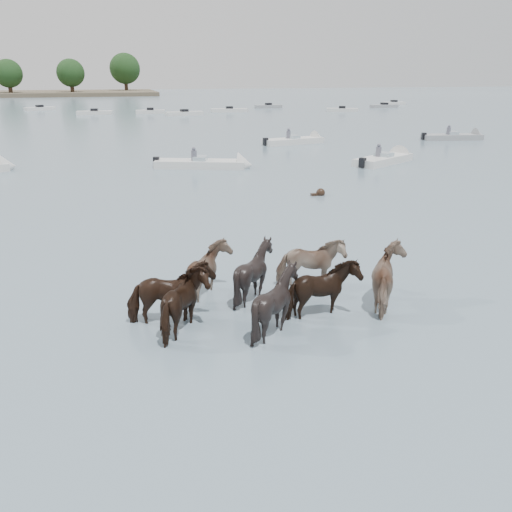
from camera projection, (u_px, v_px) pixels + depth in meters
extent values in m
plane|color=slate|center=(335.00, 329.00, 12.35)|extent=(400.00, 400.00, 0.00)
imported|color=black|center=(168.00, 298.00, 12.44)|extent=(2.02, 1.05, 1.65)
imported|color=gray|center=(210.00, 274.00, 14.04)|extent=(1.57, 1.76, 1.58)
imported|color=black|center=(254.00, 274.00, 13.86)|extent=(1.63, 1.47, 1.70)
imported|color=#836E59|center=(310.00, 265.00, 14.67)|extent=(1.97, 1.10, 1.58)
imported|color=black|center=(190.00, 305.00, 12.10)|extent=(1.55, 1.76, 1.65)
imported|color=black|center=(276.00, 305.00, 12.04)|extent=(1.56, 1.39, 1.70)
imported|color=black|center=(321.00, 293.00, 12.80)|extent=(2.03, 1.20, 1.60)
imported|color=#7D6B54|center=(393.00, 280.00, 13.43)|extent=(1.54, 1.78, 1.72)
sphere|color=black|center=(321.00, 193.00, 25.87)|extent=(0.44, 0.44, 0.44)
cube|color=black|center=(316.00, 195.00, 25.84)|extent=(0.50, 0.22, 0.18)
cone|color=silver|center=(8.00, 166.00, 32.69)|extent=(1.28, 1.78, 1.60)
cube|color=silver|center=(201.00, 165.00, 33.39)|extent=(5.89, 3.41, 0.55)
cone|color=silver|center=(245.00, 165.00, 33.22)|extent=(1.38, 1.81, 1.60)
cube|color=#99ADB7|center=(200.00, 159.00, 33.28)|extent=(1.13, 1.32, 0.35)
cube|color=black|center=(156.00, 162.00, 33.52)|extent=(0.45, 0.45, 0.60)
cylinder|color=#595966|center=(194.00, 156.00, 33.11)|extent=(0.36, 0.36, 0.70)
sphere|color=#595966|center=(194.00, 149.00, 32.96)|extent=(0.24, 0.24, 0.24)
cube|color=silver|center=(293.00, 141.00, 44.67)|extent=(5.56, 2.74, 0.55)
cone|color=silver|center=(319.00, 140.00, 45.88)|extent=(1.23, 1.76, 1.60)
cube|color=#99ADB7|center=(293.00, 137.00, 44.56)|extent=(1.03, 1.27, 0.35)
cube|color=black|center=(265.00, 142.00, 43.42)|extent=(0.42, 0.42, 0.60)
cylinder|color=#595966|center=(289.00, 135.00, 44.39)|extent=(0.36, 0.36, 0.70)
sphere|color=#595966|center=(289.00, 130.00, 44.24)|extent=(0.24, 0.24, 0.24)
cube|color=silver|center=(383.00, 160.00, 34.98)|extent=(5.20, 4.00, 0.55)
cone|color=silver|center=(402.00, 156.00, 36.73)|extent=(1.59, 1.84, 1.60)
cube|color=#99ADB7|center=(384.00, 155.00, 34.86)|extent=(1.26, 1.37, 0.35)
cube|color=black|center=(362.00, 163.00, 33.17)|extent=(0.48, 0.48, 0.60)
cylinder|color=#595966|center=(378.00, 152.00, 34.69)|extent=(0.36, 0.36, 0.70)
sphere|color=#595966|center=(379.00, 145.00, 34.54)|extent=(0.24, 0.24, 0.24)
cube|color=gray|center=(452.00, 137.00, 47.52)|extent=(5.47, 2.40, 0.55)
cone|color=gray|center=(479.00, 137.00, 47.81)|extent=(1.14, 1.72, 1.60)
cube|color=#99ADB7|center=(452.00, 133.00, 47.40)|extent=(0.96, 1.23, 0.35)
cube|color=black|center=(424.00, 136.00, 47.17)|extent=(0.40, 0.40, 0.60)
cylinder|color=#595966|center=(449.00, 131.00, 47.23)|extent=(0.36, 0.36, 0.70)
sphere|color=#595966|center=(449.00, 126.00, 47.09)|extent=(0.24, 0.24, 0.24)
cube|color=silver|center=(40.00, 109.00, 85.14)|extent=(4.83, 3.31, 0.60)
cube|color=black|center=(40.00, 107.00, 85.01)|extent=(1.33, 1.33, 0.50)
cube|color=silver|center=(95.00, 113.00, 76.40)|extent=(5.09, 1.96, 0.60)
cube|color=black|center=(94.00, 110.00, 76.28)|extent=(1.09, 1.09, 0.50)
cube|color=silver|center=(150.00, 112.00, 78.36)|extent=(4.33, 1.82, 0.60)
cube|color=black|center=(150.00, 109.00, 78.23)|extent=(1.07, 1.07, 0.50)
cube|color=silver|center=(184.00, 114.00, 75.01)|extent=(5.39, 2.26, 0.60)
cube|color=black|center=(184.00, 111.00, 74.88)|extent=(1.14, 1.14, 0.50)
cube|color=silver|center=(229.00, 111.00, 81.52)|extent=(5.79, 2.03, 0.60)
cube|color=black|center=(229.00, 108.00, 81.40)|extent=(1.09, 1.09, 0.50)
cube|color=gray|center=(268.00, 107.00, 90.89)|extent=(4.61, 1.59, 0.60)
cube|color=black|center=(268.00, 104.00, 90.77)|extent=(1.02, 1.02, 0.50)
cube|color=silver|center=(342.00, 110.00, 82.22)|extent=(4.98, 3.26, 0.60)
cube|color=black|center=(342.00, 108.00, 82.09)|extent=(1.31, 1.31, 0.50)
cube|color=gray|center=(384.00, 106.00, 91.94)|extent=(5.19, 2.15, 0.60)
cube|color=black|center=(384.00, 104.00, 91.82)|extent=(1.12, 1.12, 0.50)
cube|color=silver|center=(394.00, 103.00, 100.49)|extent=(4.21, 1.64, 0.60)
cube|color=black|center=(394.00, 101.00, 100.37)|extent=(1.03, 1.03, 0.50)
cylinder|color=#382619|center=(11.00, 90.00, 134.15)|extent=(1.00, 1.00, 3.13)
sphere|color=black|center=(8.00, 73.00, 132.81)|extent=(6.96, 6.96, 6.96)
cylinder|color=#382619|center=(72.00, 90.00, 139.61)|extent=(1.00, 1.00, 3.21)
sphere|color=black|center=(71.00, 73.00, 138.24)|extent=(7.12, 7.12, 7.12)
cylinder|color=#382619|center=(126.00, 87.00, 153.24)|extent=(1.00, 1.00, 3.87)
sphere|color=black|center=(125.00, 68.00, 151.58)|extent=(8.59, 8.59, 8.59)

